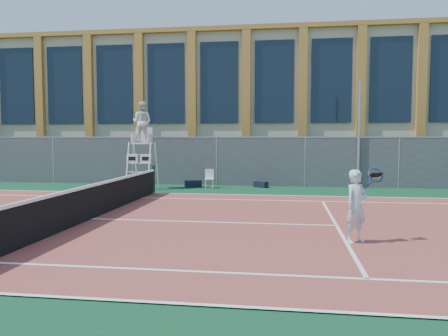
# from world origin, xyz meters

# --- Properties ---
(ground) EXTENTS (120.00, 120.00, 0.00)m
(ground) POSITION_xyz_m (0.00, 0.00, 0.00)
(ground) COLOR #233814
(apron) EXTENTS (36.00, 20.00, 0.01)m
(apron) POSITION_xyz_m (0.00, 1.00, 0.01)
(apron) COLOR #0E3D1F
(apron) RESTS_ON ground
(tennis_court) EXTENTS (23.77, 10.97, 0.02)m
(tennis_court) POSITION_xyz_m (0.00, 0.00, 0.02)
(tennis_court) COLOR brown
(tennis_court) RESTS_ON apron
(tennis_net) EXTENTS (0.10, 11.30, 1.10)m
(tennis_net) POSITION_xyz_m (0.00, 0.00, 0.54)
(tennis_net) COLOR black
(tennis_net) RESTS_ON ground
(fence) EXTENTS (40.00, 0.06, 2.20)m
(fence) POSITION_xyz_m (0.00, 8.80, 1.10)
(fence) COLOR #595E60
(fence) RESTS_ON ground
(hedge) EXTENTS (40.00, 1.40, 2.20)m
(hedge) POSITION_xyz_m (0.00, 10.00, 1.10)
(hedge) COLOR black
(hedge) RESTS_ON ground
(building) EXTENTS (45.00, 10.60, 8.22)m
(building) POSITION_xyz_m (0.00, 17.95, 4.15)
(building) COLOR beige
(building) RESTS_ON ground
(steel_pole) EXTENTS (0.12, 0.12, 4.68)m
(steel_pole) POSITION_xyz_m (8.28, 8.70, 2.34)
(steel_pole) COLOR #9EA0A5
(steel_pole) RESTS_ON ground
(umpire_chair) EXTENTS (1.05, 1.62, 3.77)m
(umpire_chair) POSITION_xyz_m (-0.93, 7.05, 2.75)
(umpire_chair) COLOR white
(umpire_chair) RESTS_ON ground
(plastic_chair) EXTENTS (0.42, 0.43, 0.81)m
(plastic_chair) POSITION_xyz_m (1.85, 7.73, 0.48)
(plastic_chair) COLOR silver
(plastic_chair) RESTS_ON apron
(sports_bag_near) EXTENTS (0.76, 0.59, 0.30)m
(sports_bag_near) POSITION_xyz_m (1.11, 7.83, 0.16)
(sports_bag_near) COLOR black
(sports_bag_near) RESTS_ON apron
(sports_bag_far) EXTENTS (0.68, 0.60, 0.25)m
(sports_bag_far) POSITION_xyz_m (4.07, 8.21, 0.14)
(sports_bag_far) COLOR black
(sports_bag_far) RESTS_ON apron
(tennis_player) EXTENTS (0.92, 0.73, 1.54)m
(tennis_player) POSITION_xyz_m (6.60, -1.71, 0.79)
(tennis_player) COLOR silver
(tennis_player) RESTS_ON tennis_court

